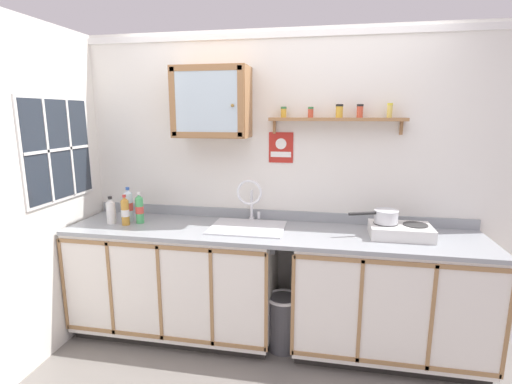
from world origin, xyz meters
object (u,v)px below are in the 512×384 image
Objects in this scene: trash_bin at (283,321)px; warning_sign at (281,148)px; bottle_juice_amber_2 at (125,211)px; hot_plate_stove at (400,231)px; bottle_opaque_white_1 at (111,211)px; saucepan at (385,216)px; bottle_water_clear_3 at (129,206)px; bottle_soda_green_0 at (140,209)px; sink at (248,229)px; wall_cabinet at (212,102)px.

warning_sign is at bearing 101.73° from trash_bin.
bottle_juice_amber_2 reaches higher than trash_bin.
bottle_opaque_white_1 is (-2.19, -0.07, 0.05)m from hot_plate_stove.
bottle_opaque_white_1 is at bearing -177.51° from saucepan.
bottle_opaque_white_1 is 0.14m from bottle_water_clear_3.
bottle_water_clear_3 reaches higher than bottle_soda_green_0.
sink is 2.31× the size of bottle_juice_amber_2.
warning_sign is (-0.89, 0.29, 0.55)m from hot_plate_stove.
sink reaches higher than bottle_water_clear_3.
bottle_juice_amber_2 is at bearing -177.64° from hot_plate_stove.
sink is 2.32× the size of warning_sign.
bottle_water_clear_3 is at bearing -179.83° from sink.
saucepan is 1.46× the size of bottle_juice_amber_2.
bottle_soda_green_0 is 0.90× the size of bottle_water_clear_3.
sink is 0.88m from bottle_soda_green_0.
wall_cabinet is (0.68, 0.13, 0.81)m from bottle_water_clear_3.
bottle_water_clear_3 is at bearing 42.04° from bottle_opaque_white_1.
trash_bin is (1.25, -0.01, -0.80)m from bottle_juice_amber_2.
warning_sign reaches higher than trash_bin.
hot_plate_stove is 1.09m from warning_sign.
bottle_soda_green_0 is (-1.98, -0.02, 0.07)m from hot_plate_stove.
bottle_soda_green_0 reaches higher than hot_plate_stove.
trash_bin is at bearing -173.11° from hot_plate_stove.
sink is 2.22× the size of bottle_soda_green_0.
sink is at bearing 5.03° from bottle_opaque_white_1.
saucepan is at bearing 2.49° from bottle_opaque_white_1.
bottle_soda_green_0 is 0.12m from bottle_water_clear_3.
hot_plate_stove is (1.11, -0.02, 0.06)m from sink.
bottle_opaque_white_1 is 1.44m from warning_sign.
bottle_opaque_white_1 is at bearing -164.26° from wall_cabinet.
bottle_water_clear_3 reaches higher than hot_plate_stove.
trash_bin is (0.60, -0.25, -1.63)m from wall_cabinet.
bottle_soda_green_0 reaches higher than bottle_opaque_white_1.
warning_sign reaches higher than bottle_water_clear_3.
bottle_opaque_white_1 is 1.59m from trash_bin.
saucepan is at bearing 9.41° from trash_bin.
bottle_water_clear_3 is 0.65× the size of trash_bin.
wall_cabinet is at bearing 157.64° from trash_bin.
bottle_water_clear_3 is at bearing -169.35° from wall_cabinet.
saucepan is 1.40× the size of bottle_soda_green_0.
warning_sign is (0.22, 0.27, 0.60)m from sink.
hot_plate_stove is at bearing -17.92° from warning_sign.
wall_cabinet is (0.78, 0.22, 0.84)m from bottle_opaque_white_1.
bottle_juice_amber_2 is at bearing -141.24° from bottle_soda_green_0.
sink reaches higher than bottle_juice_amber_2.
bottle_soda_green_0 is 1.42m from trash_bin.
bottle_water_clear_3 is 1.52m from trash_bin.
bottle_opaque_white_1 is 0.38× the size of wall_cabinet.
bottle_opaque_white_1 is 0.92× the size of warning_sign.
saucepan is 1.96m from bottle_juice_amber_2.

